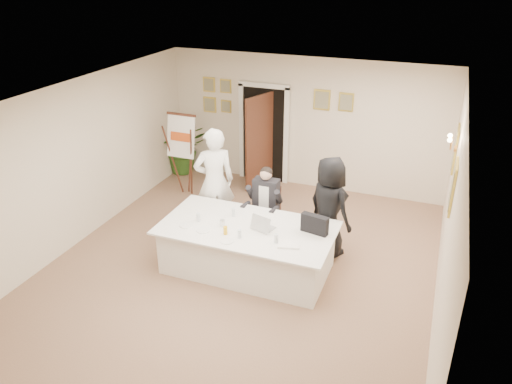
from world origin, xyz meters
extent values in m
plane|color=brown|center=(0.00, 0.00, 0.00)|extent=(7.00, 7.00, 0.00)
cube|color=white|center=(0.00, 0.00, 2.80)|extent=(6.00, 7.00, 0.02)
cube|color=silver|center=(0.00, 3.50, 1.40)|extent=(6.00, 0.10, 2.80)
cube|color=silver|center=(0.00, -3.50, 1.40)|extent=(6.00, 0.10, 2.80)
cube|color=silver|center=(-3.00, 0.00, 1.40)|extent=(0.10, 7.00, 2.80)
cube|color=silver|center=(3.00, 0.00, 1.40)|extent=(0.10, 7.00, 2.80)
cube|color=black|center=(-0.90, 3.47, 1.05)|extent=(0.92, 0.06, 2.10)
cube|color=white|center=(-1.42, 3.44, 1.05)|extent=(0.10, 0.06, 2.20)
cube|color=white|center=(-0.38, 3.44, 1.05)|extent=(0.10, 0.06, 2.20)
cube|color=#3D2113|center=(-0.85, 3.05, 1.03)|extent=(0.33, 0.81, 2.02)
cube|color=silver|center=(0.11, -0.04, 0.38)|extent=(2.55, 1.27, 0.75)
cube|color=silver|center=(0.11, -0.04, 0.76)|extent=(2.73, 1.45, 0.03)
cube|color=white|center=(-2.15, 2.03, 1.32)|extent=(0.61, 0.19, 0.85)
imported|color=white|center=(-0.90, 0.93, 0.99)|extent=(0.86, 0.80, 1.97)
imported|color=black|center=(1.18, 0.90, 0.87)|extent=(1.01, 0.92, 1.74)
imported|color=#2A511B|center=(-2.80, 3.20, 0.58)|extent=(1.38, 1.36, 1.16)
cube|color=black|center=(1.14, 0.16, 0.92)|extent=(0.44, 0.20, 0.30)
cube|color=white|center=(0.89, -0.33, 0.79)|extent=(0.36, 0.29, 0.03)
cylinder|color=white|center=(-0.79, -0.34, 0.78)|extent=(0.26, 0.26, 0.01)
cylinder|color=white|center=(-0.48, -0.39, 0.78)|extent=(0.24, 0.24, 0.01)
cylinder|color=white|center=(0.00, -0.55, 0.78)|extent=(0.27, 0.27, 0.01)
cylinder|color=silver|center=(-0.68, -0.15, 0.84)|extent=(0.08, 0.08, 0.14)
cylinder|color=silver|center=(0.14, -0.39, 0.84)|extent=(0.07, 0.07, 0.14)
cylinder|color=silver|center=(0.69, -0.32, 0.84)|extent=(0.07, 0.07, 0.14)
cylinder|color=silver|center=(-0.23, 0.22, 0.84)|extent=(0.08, 0.08, 0.14)
cylinder|color=gold|center=(-0.11, -0.36, 0.84)|extent=(0.07, 0.07, 0.13)
cylinder|color=silver|center=(-0.25, -0.16, 0.83)|extent=(0.09, 0.09, 0.11)
camera|label=1|loc=(2.69, -6.33, 4.59)|focal=35.00mm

